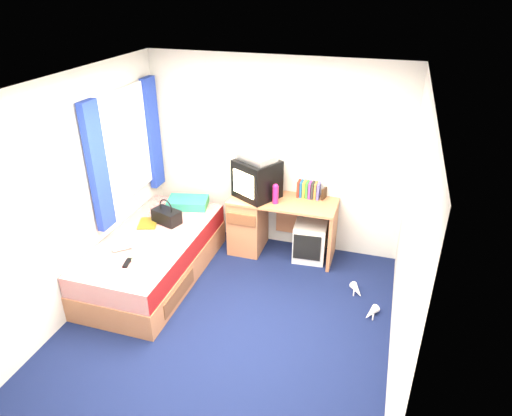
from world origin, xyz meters
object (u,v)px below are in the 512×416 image
(bed, at_px, (154,257))
(handbag, at_px, (167,216))
(pink_water_bottle, at_px, (275,195))
(pillow, at_px, (188,203))
(picture_frame, at_px, (324,194))
(magazine, at_px, (148,223))
(storage_cube, at_px, (310,241))
(crt_tv, at_px, (257,179))
(water_bottle, at_px, (122,247))
(desk, at_px, (262,221))
(remote_control, at_px, (127,263))
(colour_swatch_fan, at_px, (135,261))
(towel, at_px, (149,250))
(aerosol_can, at_px, (273,190))
(white_heels, at_px, (364,301))
(vcr, at_px, (257,158))

(bed, height_order, handbag, handbag)
(pink_water_bottle, bearing_deg, pillow, -179.16)
(picture_frame, xyz_separation_m, magazine, (-1.95, -0.87, -0.27))
(storage_cube, relative_size, crt_tv, 0.78)
(water_bottle, bearing_deg, pink_water_bottle, 40.26)
(bed, height_order, crt_tv, crt_tv)
(bed, xyz_separation_m, handbag, (0.02, 0.34, 0.36))
(desk, xyz_separation_m, handbag, (-1.00, -0.60, 0.22))
(magazine, bearing_deg, desk, 29.85)
(crt_tv, relative_size, magazine, 2.22)
(pink_water_bottle, bearing_deg, remote_control, -130.80)
(pink_water_bottle, bearing_deg, colour_swatch_fan, -130.46)
(pillow, xyz_separation_m, towel, (0.07, -1.14, -0.01))
(storage_cube, height_order, colour_swatch_fan, colour_swatch_fan)
(towel, bearing_deg, desk, 55.86)
(pillow, bearing_deg, water_bottle, -101.82)
(aerosol_can, bearing_deg, bed, -139.67)
(water_bottle, relative_size, white_heels, 0.34)
(pillow, xyz_separation_m, water_bottle, (-0.24, -1.16, -0.02))
(handbag, bearing_deg, magazine, -136.21)
(colour_swatch_fan, height_order, remote_control, remote_control)
(remote_control, bearing_deg, picture_frame, 30.98)
(pink_water_bottle, bearing_deg, magazine, -157.83)
(pink_water_bottle, distance_m, remote_control, 1.86)
(vcr, relative_size, aerosol_can, 2.31)
(desk, bearing_deg, crt_tv, -179.90)
(white_heels, bearing_deg, crt_tv, 152.32)
(white_heels, bearing_deg, vcr, 152.16)
(pillow, relative_size, handbag, 1.33)
(crt_tv, xyz_separation_m, magazine, (-1.14, -0.69, -0.44))
(vcr, xyz_separation_m, remote_control, (-0.93, -1.51, -0.71))
(picture_frame, bearing_deg, water_bottle, -127.30)
(white_heels, bearing_deg, pillow, 164.99)
(desk, xyz_separation_m, picture_frame, (0.74, 0.17, 0.41))
(magazine, bearing_deg, aerosol_can, 28.64)
(desk, bearing_deg, bed, -137.33)
(pink_water_bottle, distance_m, towel, 1.60)
(storage_cube, xyz_separation_m, picture_frame, (0.10, 0.19, 0.58))
(handbag, height_order, towel, handbag)
(pillow, height_order, remote_control, pillow)
(water_bottle, bearing_deg, desk, 47.53)
(storage_cube, bearing_deg, picture_frame, 57.21)
(bed, distance_m, towel, 0.49)
(vcr, height_order, water_bottle, vcr)
(desk, relative_size, white_heels, 2.24)
(picture_frame, bearing_deg, pink_water_bottle, -136.14)
(aerosol_can, distance_m, remote_control, 1.94)
(bed, distance_m, colour_swatch_fan, 0.59)
(desk, distance_m, pink_water_bottle, 0.51)
(pillow, height_order, colour_swatch_fan, pillow)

